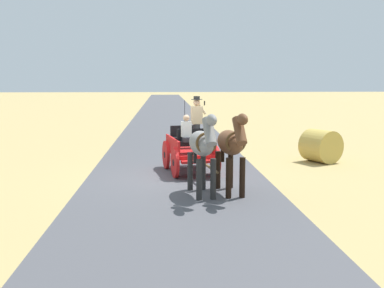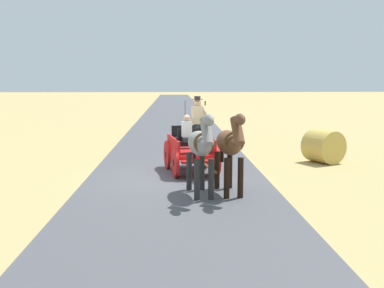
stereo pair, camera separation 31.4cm
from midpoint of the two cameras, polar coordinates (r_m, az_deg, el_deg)
The scene contains 6 objects.
ground_plane at distance 14.36m, azimuth -2.56°, elevation -4.21°, with size 200.00×200.00×0.00m, color tan.
road_surface at distance 14.36m, azimuth -2.56°, elevation -4.20°, with size 5.54×160.00×0.01m, color #4C4C51.
horse_drawn_carriage at distance 15.05m, azimuth -0.79°, elevation -0.49°, with size 1.81×4.51×2.50m.
horse_near_side at distance 12.18m, azimuth 4.11°, elevation -0.08°, with size 0.77×2.15×2.21m.
horse_off_side at distance 11.97m, azimuth 0.52°, elevation -0.20°, with size 0.79×2.15×2.21m.
hay_bale at distance 17.60m, azimuth 15.08°, elevation -0.24°, with size 1.20×1.20×1.10m, color gold.
Camera 1 is at (0.39, 14.03, 3.02)m, focal length 43.32 mm.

